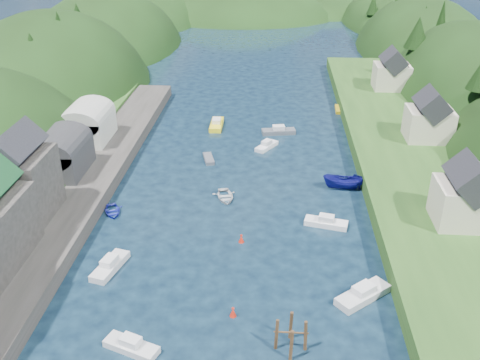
{
  "coord_description": "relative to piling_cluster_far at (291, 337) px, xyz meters",
  "views": [
    {
      "loc": [
        4.26,
        -34.29,
        35.97
      ],
      "look_at": [
        0.0,
        28.0,
        4.0
      ],
      "focal_mm": 40.0,
      "sensor_mm": 36.0,
      "label": 1
    }
  ],
  "objects": [
    {
      "name": "channel_buoy_near",
      "position": [
        -5.58,
        3.97,
        -0.85
      ],
      "size": [
        0.7,
        0.7,
        1.1
      ],
      "color": "#B21D0E",
      "rests_on": "ground"
    },
    {
      "name": "hillside_left",
      "position": [
        -51.36,
        72.63,
        -9.36
      ],
      "size": [
        44.0,
        245.56,
        52.0
      ],
      "color": "black",
      "rests_on": "ground"
    },
    {
      "name": "hillside_right",
      "position": [
        38.64,
        72.63,
        -8.74
      ],
      "size": [
        36.0,
        245.56,
        48.0
      ],
      "color": "black",
      "rests_on": "ground"
    },
    {
      "name": "moored_boats",
      "position": [
        -5.97,
        17.65,
        -0.67
      ],
      "size": [
        36.58,
        84.41,
        2.33
      ],
      "color": "yellow",
      "rests_on": "ground"
    },
    {
      "name": "ground",
      "position": [
        -6.36,
        47.63,
        -1.33
      ],
      "size": [
        600.0,
        600.0,
        0.0
      ],
      "primitive_type": "plane",
      "color": "black",
      "rests_on": "ground"
    },
    {
      "name": "quay_left",
      "position": [
        -30.36,
        17.63,
        -0.33
      ],
      "size": [
        12.0,
        110.0,
        2.0
      ],
      "primitive_type": "cube",
      "color": "#2D2B28",
      "rests_on": "ground"
    },
    {
      "name": "far_hills",
      "position": [
        -5.15,
        171.64,
        -12.13
      ],
      "size": [
        103.0,
        68.0,
        44.0
      ],
      "color": "black",
      "rests_on": "ground"
    },
    {
      "name": "right_bank_cottages",
      "position": [
        21.64,
        45.97,
        4.51
      ],
      "size": [
        9.0,
        59.24,
        8.41
      ],
      "color": "beige",
      "rests_on": "terrace_right"
    },
    {
      "name": "hill_trees",
      "position": [
        -6.89,
        63.64,
        9.71
      ],
      "size": [
        92.29,
        154.61,
        12.36
      ],
      "color": "black",
      "rests_on": "ground"
    },
    {
      "name": "terrace_right",
      "position": [
        18.64,
        37.63,
        -0.13
      ],
      "size": [
        16.0,
        120.0,
        2.4
      ],
      "primitive_type": "cube",
      "color": "#234719",
      "rests_on": "ground"
    },
    {
      "name": "channel_buoy_far",
      "position": [
        -5.62,
        17.05,
        -0.85
      ],
      "size": [
        0.7,
        0.7,
        1.1
      ],
      "color": "#B21D0E",
      "rests_on": "ground"
    },
    {
      "name": "boat_sheds",
      "position": [
        -32.36,
        36.63,
        3.94
      ],
      "size": [
        7.0,
        21.0,
        7.5
      ],
      "color": "#2D2D30",
      "rests_on": "quay_left"
    },
    {
      "name": "piling_cluster_far",
      "position": [
        0.0,
        0.0,
        0.0
      ],
      "size": [
        3.14,
        2.94,
        3.8
      ],
      "color": "#382314",
      "rests_on": "ground"
    }
  ]
}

